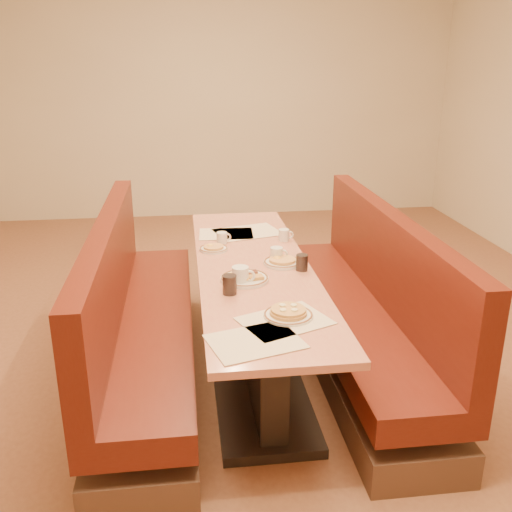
{
  "coord_description": "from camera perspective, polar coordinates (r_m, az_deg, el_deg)",
  "views": [
    {
      "loc": [
        -0.41,
        -3.32,
        1.99
      ],
      "look_at": [
        0.0,
        -0.11,
        0.85
      ],
      "focal_mm": 40.0,
      "sensor_mm": 36.0,
      "label": 1
    }
  ],
  "objects": [
    {
      "name": "placemat_near_left",
      "position": [
        2.64,
        -0.1,
        -8.52
      ],
      "size": [
        0.48,
        0.41,
        0.0
      ],
      "primitive_type": "cube",
      "rotation": [
        0.0,
        0.0,
        0.28
      ],
      "color": "beige",
      "rests_on": "diner_table"
    },
    {
      "name": "soda_tumbler_mid",
      "position": [
        3.47,
        4.61,
        -0.66
      ],
      "size": [
        0.07,
        0.07,
        0.1
      ],
      "color": "black",
      "rests_on": "diner_table"
    },
    {
      "name": "soda_tumbler_near",
      "position": [
        3.13,
        -2.65,
        -2.88
      ],
      "size": [
        0.08,
        0.08,
        0.11
      ],
      "color": "black",
      "rests_on": "diner_table"
    },
    {
      "name": "pancake_plate",
      "position": [
        2.87,
        3.24,
        -5.77
      ],
      "size": [
        0.25,
        0.25,
        0.06
      ],
      "rotation": [
        0.0,
        0.0,
        0.22
      ],
      "color": "silver",
      "rests_on": "diner_table"
    },
    {
      "name": "coffee_mug_c",
      "position": [
        4.03,
        2.85,
        2.14
      ],
      "size": [
        0.11,
        0.08,
        0.08
      ],
      "rotation": [
        0.0,
        0.0,
        -0.09
      ],
      "color": "silver",
      "rests_on": "diner_table"
    },
    {
      "name": "placemat_far_left",
      "position": [
        4.18,
        -3.01,
        2.23
      ],
      "size": [
        0.41,
        0.31,
        0.0
      ],
      "primitive_type": "cube",
      "rotation": [
        0.0,
        0.0,
        -0.06
      ],
      "color": "beige",
      "rests_on": "diner_table"
    },
    {
      "name": "eggs_plate",
      "position": [
        3.32,
        -1.19,
        -2.2
      ],
      "size": [
        0.28,
        0.28,
        0.06
      ],
      "rotation": [
        0.0,
        0.0,
        0.16
      ],
      "color": "silver",
      "rests_on": "diner_table"
    },
    {
      "name": "coffee_mug_b",
      "position": [
        3.26,
        -1.51,
        -1.93
      ],
      "size": [
        0.14,
        0.1,
        0.1
      ],
      "rotation": [
        0.0,
        0.0,
        -0.24
      ],
      "color": "silver",
      "rests_on": "diner_table"
    },
    {
      "name": "coffee_mug_a",
      "position": [
        3.64,
        2.12,
        0.24
      ],
      "size": [
        0.11,
        0.08,
        0.09
      ],
      "rotation": [
        0.0,
        0.0,
        -0.21
      ],
      "color": "silver",
      "rests_on": "diner_table"
    },
    {
      "name": "extra_plate_far",
      "position": [
        3.85,
        -4.27,
        0.78
      ],
      "size": [
        0.19,
        0.19,
        0.04
      ],
      "rotation": [
        0.0,
        0.0,
        0.28
      ],
      "color": "silver",
      "rests_on": "diner_table"
    },
    {
      "name": "extra_plate_mid",
      "position": [
        3.58,
        2.64,
        -0.57
      ],
      "size": [
        0.24,
        0.24,
        0.05
      ],
      "rotation": [
        0.0,
        0.0,
        0.07
      ],
      "color": "silver",
      "rests_on": "diner_table"
    },
    {
      "name": "room_envelope",
      "position": [
        3.34,
        -0.26,
        18.44
      ],
      "size": [
        6.04,
        8.04,
        2.82
      ],
      "color": "beige",
      "rests_on": "ground"
    },
    {
      "name": "diner_table",
      "position": [
        3.71,
        -0.22,
        -6.36
      ],
      "size": [
        0.7,
        2.5,
        0.75
      ],
      "color": "black",
      "rests_on": "ground"
    },
    {
      "name": "placemat_near_right",
      "position": [
        2.83,
        2.88,
        -6.48
      ],
      "size": [
        0.5,
        0.45,
        0.0
      ],
      "primitive_type": "cube",
      "rotation": [
        0.0,
        0.0,
        0.39
      ],
      "color": "beige",
      "rests_on": "diner_table"
    },
    {
      "name": "placemat_far_right",
      "position": [
        4.22,
        -0.85,
        2.42
      ],
      "size": [
        0.53,
        0.45,
        0.0
      ],
      "primitive_type": "cube",
      "rotation": [
        0.0,
        0.0,
        0.27
      ],
      "color": "beige",
      "rests_on": "diner_table"
    },
    {
      "name": "coffee_mug_d",
      "position": [
        3.97,
        -3.39,
        1.84
      ],
      "size": [
        0.1,
        0.07,
        0.08
      ],
      "rotation": [
        0.0,
        0.0,
        0.28
      ],
      "color": "silver",
      "rests_on": "diner_table"
    },
    {
      "name": "ground",
      "position": [
        3.89,
        -0.22,
        -11.33
      ],
      "size": [
        8.0,
        8.0,
        0.0
      ],
      "primitive_type": "plane",
      "color": "#9E6647",
      "rests_on": "ground"
    },
    {
      "name": "booth_right",
      "position": [
        3.87,
        10.66,
        -5.82
      ],
      "size": [
        0.55,
        2.5,
        1.05
      ],
      "color": "#4C3326",
      "rests_on": "ground"
    },
    {
      "name": "booth_left",
      "position": [
        3.71,
        -11.61,
        -7.05
      ],
      "size": [
        0.55,
        2.5,
        1.05
      ],
      "color": "#4C3326",
      "rests_on": "ground"
    }
  ]
}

